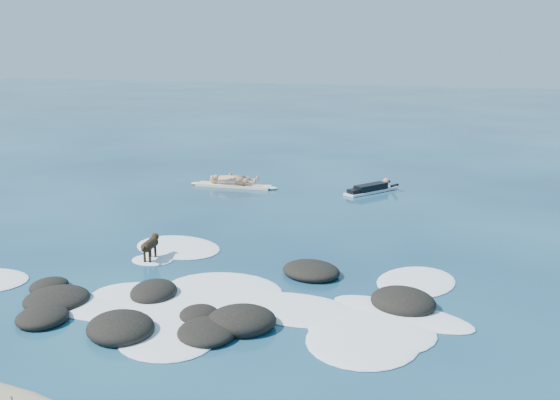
% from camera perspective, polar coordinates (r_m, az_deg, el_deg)
% --- Properties ---
extents(ground, '(160.00, 160.00, 0.00)m').
position_cam_1_polar(ground, '(16.14, -10.26, -5.81)').
color(ground, '#0A2642').
rests_on(ground, ground).
extents(reef_rocks, '(13.92, 6.28, 0.55)m').
position_cam_1_polar(reef_rocks, '(14.32, -14.78, -8.16)').
color(reef_rocks, black).
rests_on(reef_rocks, ground).
extents(breaking_foam, '(12.96, 7.49, 0.12)m').
position_cam_1_polar(breaking_foam, '(13.81, -5.61, -9.02)').
color(breaking_foam, white).
rests_on(breaking_foam, ground).
extents(standing_surfer_rig, '(3.63, 0.85, 2.06)m').
position_cam_1_polar(standing_surfer_rig, '(24.54, -4.30, 3.05)').
color(standing_surfer_rig, beige).
rests_on(standing_surfer_rig, ground).
extents(paddling_surfer_rig, '(1.85, 2.40, 0.45)m').
position_cam_1_polar(paddling_surfer_rig, '(23.93, 8.36, 1.05)').
color(paddling_surfer_rig, silver).
rests_on(paddling_surfer_rig, ground).
extents(dog, '(0.37, 1.06, 0.67)m').
position_cam_1_polar(dog, '(16.33, -11.77, -4.00)').
color(dog, black).
rests_on(dog, ground).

